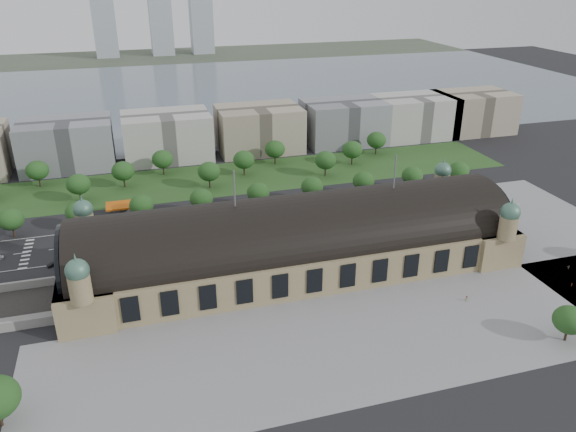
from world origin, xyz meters
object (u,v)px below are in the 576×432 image
object	(u,v)px
bus_east	(305,227)
parked_car_1	(97,261)
traffic_car_4	(248,234)
parked_car_0	(53,264)
parked_car_2	(84,263)
pedestrian_2	(569,267)
pedestrian_1	(572,285)
parked_car_6	(225,245)
bus_west	(208,233)
pedestrian_0	(467,299)
traffic_car_2	(126,244)
traffic_car_3	(228,217)
traffic_car_5	(326,208)
parked_car_5	(143,252)
parked_car_4	(176,248)
bus_mid	(300,221)
parked_car_3	(92,260)
petrol_station	(126,206)

from	to	relation	value
bus_east	parked_car_1	bearing A→B (deg)	95.80
traffic_car_4	parked_car_0	bearing A→B (deg)	-85.95
parked_car_2	pedestrian_2	world-z (taller)	pedestrian_2
bus_east	pedestrian_1	size ratio (longest dim) A/B	7.74
parked_car_6	pedestrian_1	world-z (taller)	parked_car_6
bus_west	pedestrian_0	xyz separation A→B (m)	(69.85, -66.87, -0.65)
traffic_car_2	traffic_car_3	distance (m)	42.73
parked_car_0	parked_car_1	size ratio (longest dim) A/B	0.79
traffic_car_5	parked_car_5	xyz separation A→B (m)	(-76.77, -18.61, 0.02)
parked_car_4	bus_mid	xyz separation A→B (m)	(49.54, 7.00, 1.04)
parked_car_3	bus_west	size ratio (longest dim) A/B	0.42
bus_east	traffic_car_4	bearing A→B (deg)	87.64
parked_car_2	bus_mid	distance (m)	82.21
pedestrian_2	parked_car_3	bearing A→B (deg)	49.40
parked_car_1	parked_car_5	world-z (taller)	parked_car_1
bus_mid	pedestrian_0	distance (m)	74.58
parked_car_4	parked_car_0	bearing A→B (deg)	-116.36
parked_car_3	parked_car_5	bearing A→B (deg)	62.12
traffic_car_2	bus_west	world-z (taller)	bus_west
traffic_car_3	parked_car_2	xyz separation A→B (m)	(-55.26, -24.22, 0.14)
bus_mid	bus_east	distance (m)	5.03
traffic_car_4	bus_mid	distance (m)	22.17
petrol_station	bus_east	size ratio (longest dim) A/B	1.18
parked_car_0	traffic_car_2	bearing A→B (deg)	81.45
parked_car_2	parked_car_3	distance (m)	3.22
parked_car_0	pedestrian_0	bearing A→B (deg)	37.50
parked_car_4	pedestrian_2	distance (m)	137.52
parked_car_5	traffic_car_2	bearing A→B (deg)	-179.47
traffic_car_5	pedestrian_2	xyz separation A→B (m)	(62.24, -71.02, 0.17)
bus_mid	pedestrian_2	world-z (taller)	bus_mid
parked_car_1	parked_car_4	world-z (taller)	parked_car_4
bus_mid	parked_car_2	bearing A→B (deg)	93.50
parked_car_1	pedestrian_2	xyz separation A→B (m)	(154.66, -50.05, 0.16)
parked_car_0	pedestrian_0	xyz separation A→B (m)	(124.85, -59.87, 0.25)
parked_car_4	parked_car_5	distance (m)	11.87
traffic_car_2	bus_mid	size ratio (longest dim) A/B	0.36
pedestrian_0	petrol_station	bearing A→B (deg)	158.15
parked_car_2	bus_west	xyz separation A→B (m)	(44.81, 9.66, 0.76)
traffic_car_4	parked_car_4	distance (m)	27.89
traffic_car_3	pedestrian_2	xyz separation A→B (m)	(103.98, -73.97, 0.21)
parked_car_0	bus_east	world-z (taller)	bus_east
traffic_car_5	parked_car_3	world-z (taller)	parked_car_3
parked_car_5	traffic_car_4	bearing A→B (deg)	62.16
traffic_car_5	bus_east	bearing A→B (deg)	145.84
parked_car_5	bus_mid	distance (m)	61.81
traffic_car_3	traffic_car_5	world-z (taller)	traffic_car_5
petrol_station	pedestrian_1	world-z (taller)	petrol_station
parked_car_6	pedestrian_1	bearing A→B (deg)	20.22
parked_car_6	bus_east	distance (m)	33.08
traffic_car_4	bus_mid	world-z (taller)	bus_mid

